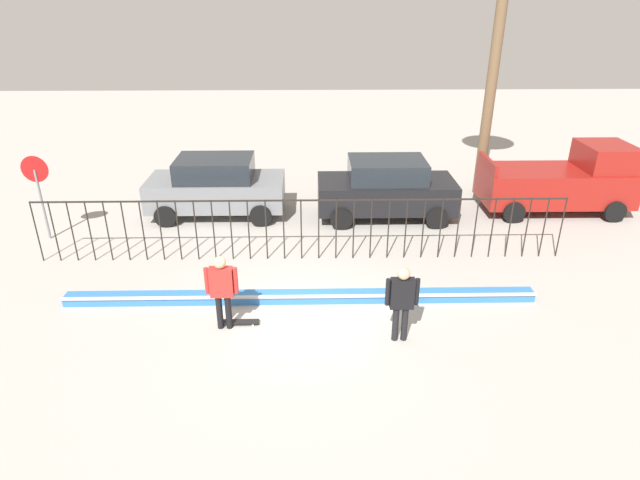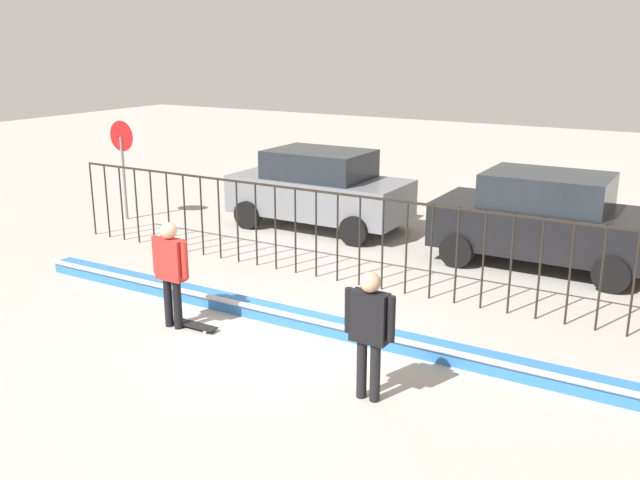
% 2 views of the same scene
% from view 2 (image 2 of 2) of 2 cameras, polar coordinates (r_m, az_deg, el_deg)
% --- Properties ---
extents(ground_plane, '(60.00, 60.00, 0.00)m').
position_cam_2_polar(ground_plane, '(10.70, -4.28, -8.33)').
color(ground_plane, '#9E9991').
extents(bowl_coping_ledge, '(11.00, 0.41, 0.27)m').
position_cam_2_polar(bowl_coping_ledge, '(11.25, -2.03, -6.39)').
color(bowl_coping_ledge, '#2D6BB7').
rests_on(bowl_coping_ledge, ground).
extents(perimeter_fence, '(14.04, 0.04, 1.71)m').
position_cam_2_polar(perimeter_fence, '(12.77, 3.27, 0.81)').
color(perimeter_fence, black).
rests_on(perimeter_fence, ground).
extents(skateboarder, '(0.70, 0.26, 1.73)m').
position_cam_2_polar(skateboarder, '(11.09, -12.13, -2.04)').
color(skateboarder, black).
rests_on(skateboarder, ground).
extents(skateboard, '(0.80, 0.20, 0.07)m').
position_cam_2_polar(skateboard, '(11.31, -10.22, -6.86)').
color(skateboard, black).
rests_on(skateboard, ground).
extents(camera_operator, '(0.69, 0.26, 1.70)m').
position_cam_2_polar(camera_operator, '(8.70, 4.06, -6.90)').
color(camera_operator, black).
rests_on(camera_operator, ground).
extents(parked_car_gray, '(4.30, 2.12, 1.90)m').
position_cam_2_polar(parked_car_gray, '(16.82, -0.05, 4.23)').
color(parked_car_gray, slate).
rests_on(parked_car_gray, ground).
extents(parked_car_black, '(4.30, 2.12, 1.90)m').
position_cam_2_polar(parked_car_black, '(14.61, 17.92, 1.63)').
color(parked_car_black, black).
rests_on(parked_car_black, ground).
extents(stop_sign, '(0.76, 0.07, 2.50)m').
position_cam_2_polar(stop_sign, '(18.25, -15.85, 6.61)').
color(stop_sign, slate).
rests_on(stop_sign, ground).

